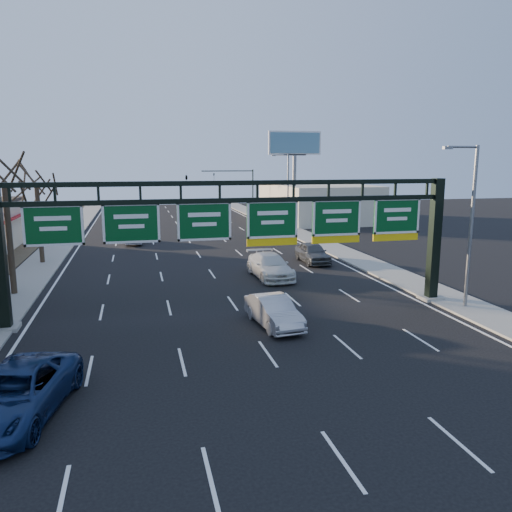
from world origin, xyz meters
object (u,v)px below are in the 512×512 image
object	(u,v)px
car_white_wagon	(270,266)
sign_gantry	(242,229)
car_blue_suv	(15,394)
car_silver_sedan	(274,311)

from	to	relation	value
car_white_wagon	sign_gantry	bearing A→B (deg)	-117.37
car_blue_suv	car_silver_sedan	bearing A→B (deg)	46.00
car_silver_sedan	car_blue_suv	bearing A→B (deg)	-153.83
car_silver_sedan	car_white_wagon	world-z (taller)	car_white_wagon
sign_gantry	car_white_wagon	world-z (taller)	sign_gantry
sign_gantry	car_blue_suv	size ratio (longest dim) A/B	4.14
sign_gantry	car_silver_sedan	world-z (taller)	sign_gantry
car_blue_suv	car_white_wagon	distance (m)	21.66
sign_gantry	car_blue_suv	xyz separation A→B (m)	(-9.45, -9.35, -3.80)
car_white_wagon	car_silver_sedan	bearing A→B (deg)	-106.38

